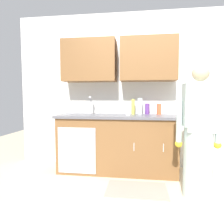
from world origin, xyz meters
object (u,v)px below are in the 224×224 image
at_px(bottle_water_short, 140,106).
at_px(bottle_water_tall, 159,109).
at_px(sink, 91,115).
at_px(person_at_sink, 198,141).
at_px(cup_by_sink, 128,112).
at_px(bottle_soap, 147,109).
at_px(knife_on_counter, 68,114).
at_px(bottle_dish_liquid, 133,107).

distance_m(bottle_water_short, bottle_water_tall, 0.32).
bearing_deg(sink, bottle_water_tall, 8.19).
bearing_deg(bottle_water_tall, sink, -171.81).
relative_size(person_at_sink, cup_by_sink, 14.94).
distance_m(person_at_sink, bottle_soap, 1.13).
bearing_deg(cup_by_sink, sink, 178.19).
bearing_deg(knife_on_counter, sink, 107.83).
bearing_deg(cup_by_sink, bottle_soap, 33.30).
bearing_deg(bottle_water_tall, bottle_water_short, -176.67).
distance_m(bottle_soap, bottle_water_tall, 0.20).
bearing_deg(person_at_sink, cup_by_sink, 142.28).
xyz_separation_m(sink, person_at_sink, (1.52, -0.72, -0.23)).
distance_m(bottle_soap, bottle_water_short, 0.14).
height_order(sink, cup_by_sink, sink).
distance_m(bottle_water_tall, knife_on_counter, 1.53).
xyz_separation_m(cup_by_sink, knife_on_counter, (-1.01, -0.01, -0.05)).
bearing_deg(knife_on_counter, bottle_soap, 112.81).
height_order(person_at_sink, knife_on_counter, person_at_sink).
relative_size(sink, person_at_sink, 0.31).
height_order(person_at_sink, bottle_soap, person_at_sink).
relative_size(sink, knife_on_counter, 2.08).
bearing_deg(cup_by_sink, bottle_water_short, 40.63).
bearing_deg(sink, bottle_water_short, 10.07).
xyz_separation_m(sink, bottle_soap, (0.93, 0.19, 0.11)).
distance_m(person_at_sink, bottle_water_short, 1.18).
xyz_separation_m(bottle_water_short, knife_on_counter, (-1.20, -0.17, -0.14)).
bearing_deg(bottle_dish_liquid, cup_by_sink, -112.58).
height_order(sink, bottle_water_short, sink).
bearing_deg(bottle_water_tall, bottle_dish_liquid, -179.51).
bearing_deg(sink, cup_by_sink, -1.81).
bearing_deg(knife_on_counter, person_at_sink, 83.73).
relative_size(sink, bottle_water_short, 1.80).
bearing_deg(knife_on_counter, bottle_water_tall, 110.74).
bearing_deg(cup_by_sink, bottle_dish_liquid, 67.42).
height_order(sink, knife_on_counter, sink).
bearing_deg(bottle_soap, knife_on_counter, -170.73).
bearing_deg(sink, bottle_dish_liquid, 12.88).
bearing_deg(bottle_water_tall, bottle_soap, 172.90).
distance_m(sink, cup_by_sink, 0.62).
distance_m(bottle_water_short, knife_on_counter, 1.22).
xyz_separation_m(bottle_soap, bottle_dish_liquid, (-0.24, -0.03, 0.04)).
distance_m(sink, bottle_water_tall, 1.14).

